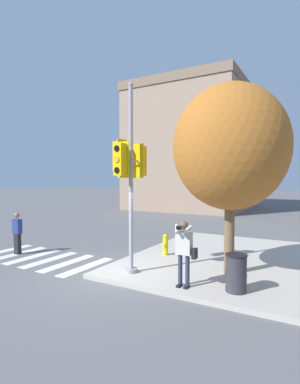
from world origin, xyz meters
name	(u,v)px	position (x,y,z in m)	size (l,w,h in m)	color
ground_plane	(107,276)	(0.00, 0.00, 0.00)	(160.00, 160.00, 0.00)	#5B5B5E
sidewalk_corner	(253,262)	(3.50, 3.50, 0.06)	(8.00, 8.00, 0.13)	#ADA89E
crosswalk_stripes	(42,258)	(-3.36, 0.44, 0.00)	(4.73, 2.42, 0.01)	silver
traffic_signal_pole	(128,169)	(0.50, 0.37, 3.19)	(0.86, 1.23, 5.55)	#939399
person_photographer	(184,248)	(2.45, 0.03, 1.14)	(0.58, 0.54, 1.69)	black
pedestrian_distant	(17,232)	(-4.64, 0.39, 0.85)	(0.34, 0.20, 1.60)	black
street_tree	(230,148)	(3.16, 1.66, 3.79)	(3.28, 3.28, 5.48)	brown
fire_hydrant	(165,245)	(0.58, 2.66, 0.51)	(0.19, 0.25, 0.77)	yellow
trash_bin	(236,273)	(3.68, 0.36, 0.59)	(0.53, 0.53, 0.92)	#2D2D33
building_left	(193,148)	(-5.77, 21.20, 5.94)	(10.58, 10.79, 11.86)	gray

